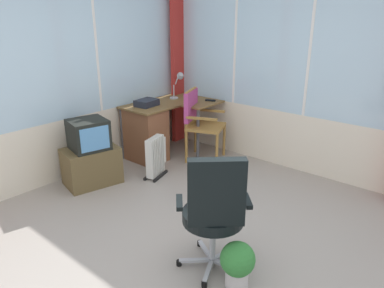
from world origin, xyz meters
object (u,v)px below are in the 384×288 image
object	(u,v)px
wooden_armchair	(197,116)
tv_on_stand	(91,156)
desk	(149,131)
potted_plant	(237,262)
office_chair	(214,208)
paper_tray	(147,103)
desk_lamp	(180,81)
tv_remote	(210,100)
space_heater	(156,156)

from	to	relation	value
wooden_armchair	tv_on_stand	xyz separation A→B (m)	(-1.48, 0.46, -0.28)
desk	potted_plant	size ratio (longest dim) A/B	3.38
tv_on_stand	potted_plant	size ratio (longest dim) A/B	2.17
wooden_armchair	office_chair	bearing A→B (deg)	-137.27
paper_tray	wooden_armchair	distance (m)	0.73
desk_lamp	wooden_armchair	world-z (taller)	desk_lamp
tv_remote	office_chair	distance (m)	2.79
desk	wooden_armchair	distance (m)	0.72
paper_tray	potted_plant	size ratio (longest dim) A/B	0.80
desk	potted_plant	bearing A→B (deg)	-119.40
tv_remote	paper_tray	xyz separation A→B (m)	(-0.81, 0.50, 0.03)
office_chair	desk	bearing A→B (deg)	58.19
desk_lamp	potted_plant	size ratio (longest dim) A/B	1.05
wooden_armchair	space_heater	xyz separation A→B (m)	(-0.81, 0.01, -0.37)
office_chair	desk_lamp	bearing A→B (deg)	47.25
wooden_armchair	tv_on_stand	size ratio (longest dim) A/B	1.23
tv_remote	space_heater	world-z (taller)	tv_remote
desk	desk_lamp	xyz separation A→B (m)	(0.68, 0.01, 0.62)
desk	paper_tray	distance (m)	0.40
tv_remote	tv_on_stand	size ratio (longest dim) A/B	0.18
tv_on_stand	potted_plant	distance (m)	2.41
tv_remote	wooden_armchair	size ratio (longest dim) A/B	0.15
desk_lamp	space_heater	size ratio (longest dim) A/B	0.75
desk	tv_remote	size ratio (longest dim) A/B	8.51
tv_remote	desk	bearing A→B (deg)	126.71
paper_tray	office_chair	size ratio (longest dim) A/B	0.29
desk_lamp	tv_on_stand	bearing A→B (deg)	-177.93
paper_tray	office_chair	bearing A→B (deg)	-121.69
tv_remote	tv_on_stand	xyz separation A→B (m)	(-1.84, 0.41, -0.42)
paper_tray	tv_on_stand	xyz separation A→B (m)	(-1.03, -0.09, -0.46)
tv_remote	tv_on_stand	distance (m)	1.93
office_chair	potted_plant	bearing A→B (deg)	-92.45
desk	tv_on_stand	bearing A→B (deg)	-177.12
office_chair	space_heater	world-z (taller)	office_chair
paper_tray	tv_on_stand	distance (m)	1.13
desk	wooden_armchair	xyz separation A→B (m)	(0.46, -0.51, 0.22)
tv_remote	potted_plant	world-z (taller)	tv_remote
tv_on_stand	office_chair	bearing A→B (deg)	-99.04
tv_on_stand	space_heater	distance (m)	0.81
desk_lamp	desk	bearing A→B (deg)	-179.15
desk	space_heater	xyz separation A→B (m)	(-0.35, -0.50, -0.15)
wooden_armchair	tv_on_stand	distance (m)	1.57
potted_plant	space_heater	bearing A→B (deg)	62.13
tv_remote	potted_plant	bearing A→B (deg)	-161.90
wooden_armchair	space_heater	bearing A→B (deg)	179.55
paper_tray	potted_plant	distance (m)	2.89
space_heater	tv_remote	bearing A→B (deg)	1.86
wooden_armchair	space_heater	distance (m)	0.89
paper_tray	potted_plant	xyz separation A→B (m)	(-1.38, -2.46, -0.61)
desk_lamp	potted_plant	world-z (taller)	desk_lamp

